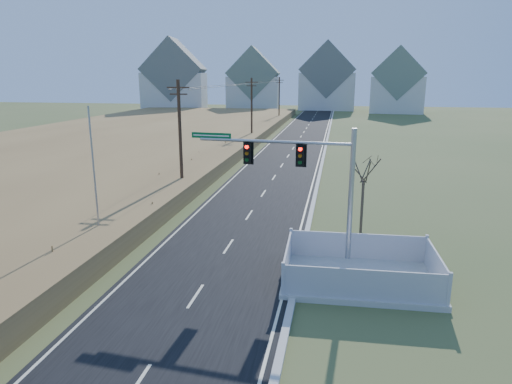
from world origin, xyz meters
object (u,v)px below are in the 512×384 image
flagpole (96,194)px  fence_enclosure (359,276)px  traffic_signal_mast (314,180)px  bare_tree (364,167)px  open_sign (349,279)px

flagpole → fence_enclosure: bearing=-7.8°
traffic_signal_mast → flagpole: (-11.66, -0.43, -1.14)m
traffic_signal_mast → fence_enclosure: 5.16m
bare_tree → flagpole: bearing=-163.6°
fence_enclosure → open_sign: fence_enclosure is taller
fence_enclosure → bare_tree: size_ratio=1.35×
open_sign → flagpole: 14.01m
traffic_signal_mast → open_sign: 5.19m
fence_enclosure → flagpole: size_ratio=0.92×
traffic_signal_mast → flagpole: 11.72m
fence_enclosure → flagpole: flagpole is taller
traffic_signal_mast → flagpole: flagpole is taller
traffic_signal_mast → bare_tree: bearing=60.0°
traffic_signal_mast → bare_tree: 4.60m
open_sign → fence_enclosure: bearing=73.1°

